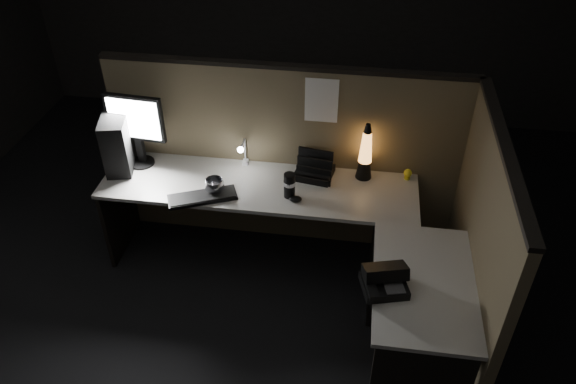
# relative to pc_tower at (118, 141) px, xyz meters

# --- Properties ---
(floor) EXTENTS (6.00, 6.00, 0.00)m
(floor) POSITION_rel_pc_tower_xyz_m (1.22, -0.71, -0.94)
(floor) COLOR black
(floor) RESTS_ON ground
(room_shell) EXTENTS (6.00, 6.00, 6.00)m
(room_shell) POSITION_rel_pc_tower_xyz_m (1.22, -0.71, 0.68)
(room_shell) COLOR silver
(room_shell) RESTS_ON ground
(partition_back) EXTENTS (2.66, 0.06, 1.50)m
(partition_back) POSITION_rel_pc_tower_xyz_m (1.22, 0.22, -0.19)
(partition_back) COLOR brown
(partition_back) RESTS_ON ground
(partition_right) EXTENTS (0.06, 1.66, 1.50)m
(partition_right) POSITION_rel_pc_tower_xyz_m (2.55, -0.61, -0.19)
(partition_right) COLOR brown
(partition_right) RESTS_ON ground
(desk) EXTENTS (2.60, 1.60, 0.73)m
(desk) POSITION_rel_pc_tower_xyz_m (1.40, -0.46, -0.36)
(desk) COLOR beige
(desk) RESTS_ON ground
(pc_tower) EXTENTS (0.27, 0.43, 0.42)m
(pc_tower) POSITION_rel_pc_tower_xyz_m (0.00, 0.00, 0.00)
(pc_tower) COLOR black
(pc_tower) RESTS_ON desk
(monitor) EXTENTS (0.44, 0.19, 0.57)m
(monitor) POSITION_rel_pc_tower_xyz_m (0.14, 0.05, 0.13)
(monitor) COLOR black
(monitor) RESTS_ON desk
(keyboard) EXTENTS (0.50, 0.34, 0.02)m
(keyboard) POSITION_rel_pc_tower_xyz_m (0.71, -0.32, -0.20)
(keyboard) COLOR black
(keyboard) RESTS_ON desk
(mouse) EXTENTS (0.09, 0.07, 0.04)m
(mouse) POSITION_rel_pc_tower_xyz_m (1.36, -0.26, -0.19)
(mouse) COLOR black
(mouse) RESTS_ON desk
(clip_lamp) EXTENTS (0.05, 0.19, 0.24)m
(clip_lamp) POSITION_rel_pc_tower_xyz_m (0.92, 0.07, -0.07)
(clip_lamp) COLOR silver
(clip_lamp) RESTS_ON desk
(organizer) EXTENTS (0.30, 0.27, 0.20)m
(organizer) POSITION_rel_pc_tower_xyz_m (1.46, 0.07, -0.16)
(organizer) COLOR black
(organizer) RESTS_ON desk
(lava_lamp) EXTENTS (0.12, 0.12, 0.45)m
(lava_lamp) POSITION_rel_pc_tower_xyz_m (1.82, 0.10, -0.02)
(lava_lamp) COLOR black
(lava_lamp) RESTS_ON desk
(travel_mug) EXTENTS (0.08, 0.08, 0.19)m
(travel_mug) POSITION_rel_pc_tower_xyz_m (1.31, -0.21, -0.12)
(travel_mug) COLOR black
(travel_mug) RESTS_ON desk
(steel_mug) EXTENTS (0.16, 0.16, 0.11)m
(steel_mug) POSITION_rel_pc_tower_xyz_m (0.78, -0.24, -0.16)
(steel_mug) COLOR silver
(steel_mug) RESTS_ON desk
(figurine) EXTENTS (0.06, 0.06, 0.06)m
(figurine) POSITION_rel_pc_tower_xyz_m (2.14, 0.12, -0.16)
(figurine) COLOR yellow
(figurine) RESTS_ON desk
(pinned_paper) EXTENTS (0.23, 0.00, 0.33)m
(pinned_paper) POSITION_rel_pc_tower_xyz_m (1.48, 0.19, 0.35)
(pinned_paper) COLOR white
(pinned_paper) RESTS_ON partition_back
(desk_phone) EXTENTS (0.30, 0.30, 0.15)m
(desk_phone) POSITION_rel_pc_tower_xyz_m (1.98, -0.99, -0.15)
(desk_phone) COLOR black
(desk_phone) RESTS_ON desk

